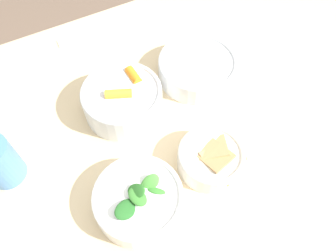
% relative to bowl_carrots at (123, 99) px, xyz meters
% --- Properties ---
extents(ground_plane, '(10.00, 10.00, 0.00)m').
position_rel_bowl_carrots_xyz_m(ground_plane, '(0.13, -0.10, -0.78)').
color(ground_plane, brown).
extents(dining_table, '(1.24, 0.90, 0.74)m').
position_rel_bowl_carrots_xyz_m(dining_table, '(0.13, -0.10, -0.14)').
color(dining_table, beige).
rests_on(dining_table, ground_plane).
extents(bowl_carrots, '(0.17, 0.17, 0.08)m').
position_rel_bowl_carrots_xyz_m(bowl_carrots, '(0.00, 0.00, 0.00)').
color(bowl_carrots, silver).
rests_on(bowl_carrots, dining_table).
extents(bowl_greens, '(0.16, 0.16, 0.07)m').
position_rel_bowl_carrots_xyz_m(bowl_greens, '(-0.07, -0.22, -0.01)').
color(bowl_greens, white).
rests_on(bowl_greens, dining_table).
extents(bowl_beans_hotdog, '(0.19, 0.19, 0.05)m').
position_rel_bowl_carrots_xyz_m(bowl_beans_hotdog, '(0.20, 0.01, -0.01)').
color(bowl_beans_hotdog, silver).
rests_on(bowl_beans_hotdog, dining_table).
extents(bowl_cookies, '(0.13, 0.13, 0.06)m').
position_rel_bowl_carrots_xyz_m(bowl_cookies, '(0.09, -0.21, -0.01)').
color(bowl_cookies, silver).
rests_on(bowl_cookies, dining_table).
extents(ruler, '(0.32, 0.05, 0.00)m').
position_rel_bowl_carrots_xyz_m(ruler, '(0.10, 0.27, -0.04)').
color(ruler, silver).
rests_on(ruler, dining_table).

